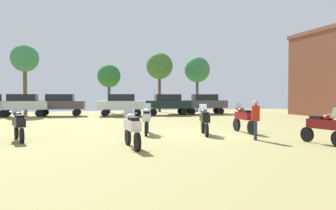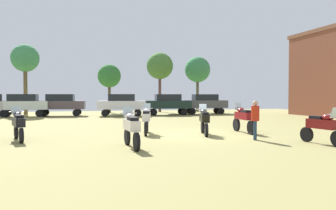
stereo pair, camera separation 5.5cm
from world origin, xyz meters
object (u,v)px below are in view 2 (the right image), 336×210
(motorcycle_7, at_px, (146,119))
(tree_1, at_px, (160,66))
(car_2, at_px, (205,102))
(car_5, at_px, (122,103))
(motorcycle_5, at_px, (204,120))
(car_3, at_px, (61,103))
(motorcycle_3, at_px, (18,124))
(motorcycle_6, at_px, (322,126))
(motorcycle_8, at_px, (131,128))
(motorcycle_2, at_px, (243,118))
(tree_3, at_px, (109,76))
(person_1, at_px, (255,117))
(tree_2, at_px, (25,59))
(car_1, at_px, (168,103))
(car_6, at_px, (23,103))
(tree_4, at_px, (198,70))

(motorcycle_7, distance_m, tree_1, 22.24)
(car_2, height_order, car_5, same)
(motorcycle_5, distance_m, car_3, 18.55)
(motorcycle_3, xyz_separation_m, motorcycle_6, (11.37, -4.30, -0.01))
(car_3, bearing_deg, motorcycle_7, -157.49)
(motorcycle_3, xyz_separation_m, motorcycle_8, (4.20, -3.11, 0.01))
(motorcycle_2, xyz_separation_m, tree_3, (-4.48, 21.74, 3.23))
(person_1, bearing_deg, motorcycle_5, -119.61)
(car_5, height_order, tree_1, tree_1)
(tree_3, bearing_deg, car_2, -31.34)
(car_5, xyz_separation_m, tree_3, (-0.47, 6.42, 2.80))
(tree_2, bearing_deg, car_2, -13.42)
(motorcycle_5, relative_size, tree_1, 0.31)
(car_1, xyz_separation_m, car_3, (-9.87, 1.15, 0.00))
(motorcycle_5, bearing_deg, car_2, 83.13)
(car_5, relative_size, car_6, 1.03)
(motorcycle_5, relative_size, tree_4, 0.33)
(tree_4, bearing_deg, car_6, -166.86)
(motorcycle_3, bearing_deg, tree_4, 37.58)
(person_1, height_order, tree_4, tree_4)
(motorcycle_5, bearing_deg, car_1, 95.79)
(motorcycle_3, bearing_deg, motorcycle_2, -14.66)
(car_3, distance_m, person_1, 21.21)
(tree_3, bearing_deg, motorcycle_8, -93.97)
(motorcycle_7, xyz_separation_m, car_1, (5.27, 14.90, 0.44))
(motorcycle_6, height_order, tree_4, tree_4)
(motorcycle_5, height_order, car_1, car_1)
(tree_1, bearing_deg, motorcycle_5, -98.86)
(motorcycle_7, height_order, tree_4, tree_4)
(motorcycle_6, height_order, motorcycle_8, motorcycle_8)
(car_3, bearing_deg, motorcycle_8, -164.45)
(tree_2, xyz_separation_m, tree_4, (18.35, 0.60, -0.63))
(person_1, bearing_deg, motorcycle_6, 73.71)
(tree_3, bearing_deg, car_3, -135.03)
(car_2, bearing_deg, motorcycle_7, 154.86)
(motorcycle_8, relative_size, tree_1, 0.32)
(tree_2, bearing_deg, car_6, -85.74)
(tree_1, bearing_deg, motorcycle_2, -93.21)
(motorcycle_3, xyz_separation_m, motorcycle_5, (8.21, -0.13, 0.00))
(car_2, height_order, tree_4, tree_4)
(motorcycle_6, height_order, person_1, person_1)
(motorcycle_6, bearing_deg, motorcycle_7, -49.19)
(motorcycle_8, height_order, tree_1, tree_1)
(tree_1, height_order, tree_4, tree_1)
(person_1, xyz_separation_m, tree_4, (6.36, 23.56, 3.86))
(motorcycle_6, xyz_separation_m, car_5, (-4.96, 19.75, 0.46))
(tree_1, height_order, tree_2, tree_2)
(motorcycle_6, bearing_deg, motorcycle_3, -27.71)
(car_2, relative_size, tree_3, 0.84)
(person_1, height_order, tree_1, tree_1)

